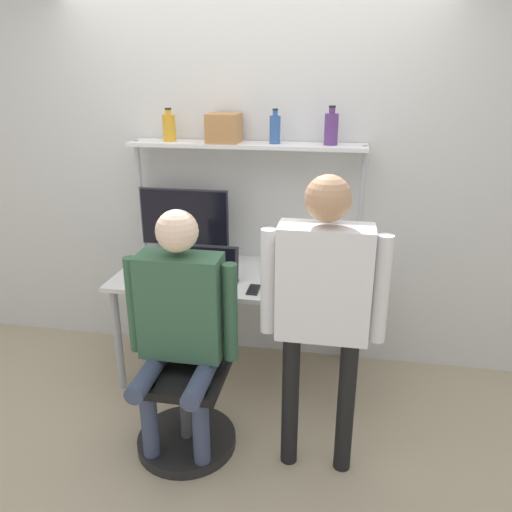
% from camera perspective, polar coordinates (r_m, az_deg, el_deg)
% --- Properties ---
extents(ground_plane, '(12.00, 12.00, 0.00)m').
position_cam_1_polar(ground_plane, '(3.35, -3.12, -16.82)').
color(ground_plane, tan).
extents(wall_back, '(8.00, 0.06, 2.70)m').
position_cam_1_polar(wall_back, '(3.51, -0.56, 9.29)').
color(wall_back, silver).
rests_on(wall_back, ground_plane).
extents(desk, '(1.63, 0.74, 0.76)m').
position_cam_1_polar(desk, '(3.33, -1.81, -3.41)').
color(desk, silver).
rests_on(desk, ground_plane).
extents(shelf_unit, '(1.55, 0.25, 1.59)m').
position_cam_1_polar(shelf_unit, '(3.35, -1.10, 8.66)').
color(shelf_unit, white).
rests_on(shelf_unit, ground_plane).
extents(monitor, '(0.63, 0.21, 0.52)m').
position_cam_1_polar(monitor, '(3.50, -8.19, 3.93)').
color(monitor, '#333338').
rests_on(monitor, desk).
extents(laptop, '(0.36, 0.23, 0.23)m').
position_cam_1_polar(laptop, '(3.17, -5.37, -1.98)').
color(laptop, '#333338').
rests_on(laptop, desk).
extents(cell_phone, '(0.07, 0.15, 0.01)m').
position_cam_1_polar(cell_phone, '(3.06, -0.28, -3.86)').
color(cell_phone, black).
rests_on(cell_phone, desk).
extents(office_chair, '(0.56, 0.56, 0.94)m').
position_cam_1_polar(office_chair, '(2.95, -7.89, -15.65)').
color(office_chair, black).
rests_on(office_chair, ground_plane).
extents(person_seated, '(0.60, 0.47, 1.39)m').
position_cam_1_polar(person_seated, '(2.64, -8.74, -6.81)').
color(person_seated, '#38425B').
rests_on(person_seated, ground_plane).
extents(person_standing, '(0.61, 0.22, 1.59)m').
position_cam_1_polar(person_standing, '(2.42, 7.70, -4.34)').
color(person_standing, black).
rests_on(person_standing, ground_plane).
extents(bottle_amber, '(0.09, 0.09, 0.21)m').
position_cam_1_polar(bottle_amber, '(3.44, -9.90, 14.30)').
color(bottle_amber, gold).
rests_on(bottle_amber, shelf_unit).
extents(bottle_purple, '(0.09, 0.09, 0.24)m').
position_cam_1_polar(bottle_purple, '(3.24, 8.60, 14.22)').
color(bottle_purple, '#593372').
rests_on(bottle_purple, shelf_unit).
extents(bottle_blue, '(0.07, 0.07, 0.22)m').
position_cam_1_polar(bottle_blue, '(3.27, 2.19, 14.31)').
color(bottle_blue, '#335999').
rests_on(bottle_blue, shelf_unit).
extents(storage_box, '(0.20, 0.22, 0.18)m').
position_cam_1_polar(storage_box, '(3.33, -3.68, 14.39)').
color(storage_box, '#B27A47').
rests_on(storage_box, shelf_unit).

